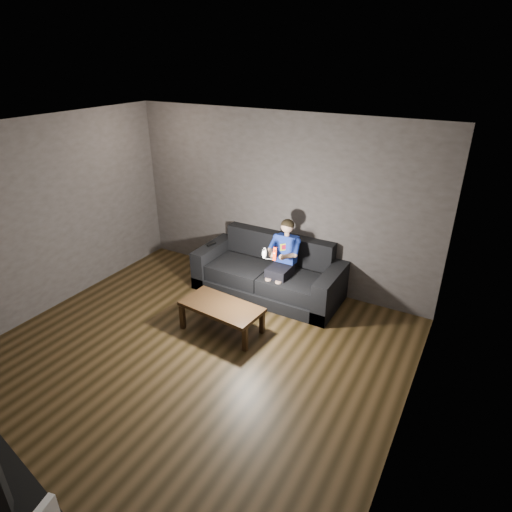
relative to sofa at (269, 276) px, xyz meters
The scene contains 12 objects.
floor 2.08m from the sofa, 92.74° to the right, with size 5.00×5.00×0.00m, color black.
back_wall 1.16m from the sofa, 102.60° to the left, with size 5.00×0.04×2.70m, color #36312F.
left_wall 3.48m from the sofa, 141.60° to the right, with size 0.04×5.00×2.70m, color #36312F.
right_wall 3.34m from the sofa, 40.62° to the right, with size 0.04×5.00×2.70m, color #36312F.
ceiling 3.18m from the sofa, 92.74° to the right, with size 5.00×5.00×0.02m, color silver.
sofa is the anchor object (origin of this frame).
child 0.53m from the sofa, 13.28° to the right, with size 0.47×0.57×1.15m.
wii_remote_red 0.90m from the sofa, 55.61° to the right, with size 0.06×0.08×0.19m.
nunchuk_white 0.83m from the sofa, 70.26° to the right, with size 0.09×0.11×0.17m.
wii_remote_black 1.08m from the sofa, behind, with size 0.08×0.17×0.03m.
coffee_table 1.23m from the sofa, 93.26° to the right, with size 1.13×0.64×0.40m.
media_console 4.33m from the sofa, 89.87° to the right, with size 1.56×0.45×0.56m, color black.
Camera 1 is at (2.81, -3.15, 3.43)m, focal length 30.00 mm.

